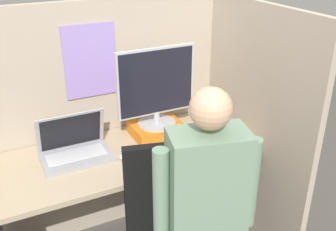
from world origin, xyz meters
The scene contains 10 objects.
cubicle_panel_back centered at (0.00, 0.63, 0.76)m, with size 1.99×0.05×1.52m.
cubicle_panel_right centered at (0.77, 0.24, 0.76)m, with size 0.04×1.22×1.52m.
desk centered at (0.00, 0.30, 0.55)m, with size 1.49×0.60×0.72m.
paper_box centered at (0.26, 0.41, 0.76)m, with size 0.30×0.24×0.07m.
monitor centered at (0.26, 0.41, 1.03)m, with size 0.48×0.23×0.47m.
laptop centered at (-0.25, 0.37, 0.77)m, with size 0.37×0.24×0.25m.
mouse centered at (-0.01, 0.23, 0.74)m, with size 0.07×0.05×0.03m.
stapler centered at (0.64, 0.38, 0.74)m, with size 0.04×0.16×0.05m.
carrot_toy centered at (0.10, 0.07, 0.74)m, with size 0.04×0.15×0.04m.
person centered at (0.17, -0.38, 0.75)m, with size 0.47×0.45×1.31m.
Camera 1 is at (-0.63, -1.53, 1.86)m, focal length 42.00 mm.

